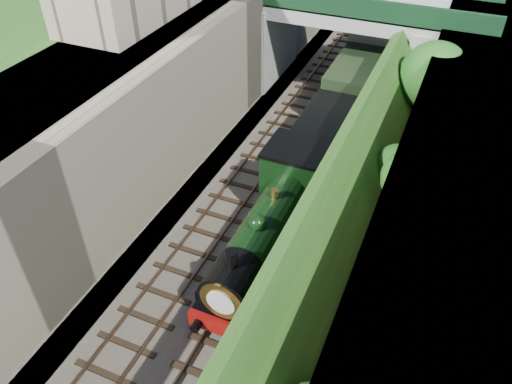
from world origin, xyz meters
TOP-DOWN VIEW (x-y plane):
  - ground at (0.00, 0.00)m, footprint 160.00×160.00m
  - trackbed at (0.00, 20.00)m, footprint 10.00×90.00m
  - retaining_wall at (-5.50, 20.00)m, footprint 1.00×90.00m
  - street_plateau_left at (-9.00, 20.00)m, footprint 6.00×90.00m
  - street_plateau_right at (9.50, 20.00)m, footprint 8.00×90.00m
  - embankment_slope at (4.96, 20.44)m, footprint 4.66×90.00m
  - track_left at (-2.00, 20.00)m, footprint 2.50×90.00m
  - track_right at (1.20, 20.00)m, footprint 2.50×90.00m
  - road_bridge at (0.94, 24.00)m, footprint 16.00×6.40m
  - tree at (5.91, 18.31)m, footprint 3.60×3.80m
  - locomotive at (1.20, 7.26)m, footprint 3.10×10.22m
  - tender at (1.20, 14.63)m, footprint 2.70×6.00m
  - coach_front at (1.20, 27.23)m, footprint 2.90×18.00m

SIDE VIEW (x-z plane):
  - ground at x=0.00m, z-range 0.00..0.00m
  - trackbed at x=0.00m, z-range 0.00..0.20m
  - track_left at x=-2.00m, z-range 0.15..0.35m
  - track_right at x=1.20m, z-range 0.15..0.35m
  - tender at x=1.20m, z-range 0.09..3.14m
  - locomotive at x=1.20m, z-range -0.02..3.81m
  - coach_front at x=1.20m, z-range 0.20..3.90m
  - embankment_slope at x=4.96m, z-range -0.52..5.92m
  - street_plateau_right at x=9.50m, z-range 0.00..6.25m
  - retaining_wall at x=-5.50m, z-range 0.00..7.00m
  - street_plateau_left at x=-9.00m, z-range 0.00..7.00m
  - road_bridge at x=0.94m, z-range 0.45..7.70m
  - tree at x=5.91m, z-range 1.35..7.95m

